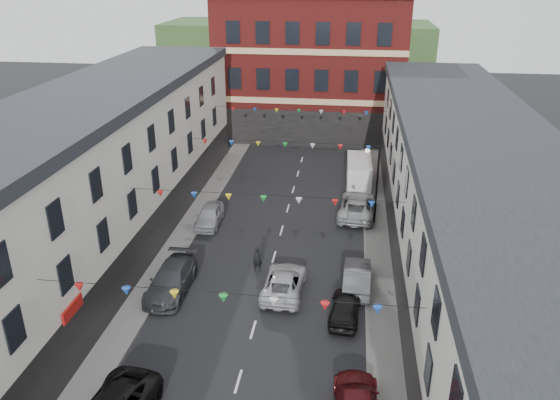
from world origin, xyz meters
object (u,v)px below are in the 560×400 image
at_px(car_left_e, 210,216).
at_px(pedestrian, 258,259).
at_px(street_lamp, 374,176).
at_px(moving_car, 284,282).
at_px(car_right_d, 345,307).
at_px(car_left_d, 171,280).
at_px(car_right_e, 357,276).
at_px(car_right_f, 357,206).
at_px(white_van, 359,173).

xyz_separation_m(car_left_e, pedestrian, (4.73, -6.28, 0.12)).
distance_m(street_lamp, moving_car, 11.91).
bearing_deg(moving_car, car_right_d, 151.76).
height_order(car_left_d, car_left_e, car_left_d).
xyz_separation_m(car_right_d, pedestrian, (-5.64, 4.32, 0.16)).
relative_size(street_lamp, moving_car, 1.21).
distance_m(car_right_e, pedestrian, 6.37).
height_order(car_left_d, car_right_e, car_left_d).
bearing_deg(car_right_f, car_right_e, 94.55).
distance_m(car_right_d, car_right_e, 3.29).
bearing_deg(pedestrian, car_right_d, -59.23).
height_order(car_left_d, car_right_d, car_left_d).
distance_m(car_right_d, car_right_f, 13.62).
bearing_deg(moving_car, car_left_d, 8.11).
xyz_separation_m(car_left_d, car_right_e, (11.00, 1.86, -0.03)).
bearing_deg(street_lamp, car_left_d, -137.91).
bearing_deg(car_left_d, moving_car, 6.44).
bearing_deg(car_right_e, car_left_d, 11.00).
xyz_separation_m(car_right_d, car_right_f, (0.64, 13.61, 0.13)).
xyz_separation_m(car_right_d, car_right_e, (0.64, 3.23, 0.07)).
distance_m(car_left_d, car_left_e, 9.23).
relative_size(car_right_d, white_van, 0.75).
relative_size(car_left_e, car_right_e, 0.93).
xyz_separation_m(street_lamp, car_right_e, (-1.05, -9.02, -3.15)).
xyz_separation_m(car_left_d, car_right_d, (10.36, -1.37, -0.10)).
height_order(car_right_e, white_van, white_van).
height_order(white_van, pedestrian, white_van).
height_order(car_left_e, white_van, white_van).
bearing_deg(street_lamp, car_right_d, -97.83).
bearing_deg(car_left_e, car_right_f, 13.24).
relative_size(car_left_e, car_right_f, 0.72).
bearing_deg(street_lamp, moving_car, -117.86).
bearing_deg(car_left_e, street_lamp, 5.76).
bearing_deg(car_right_d, car_left_d, -3.01).
xyz_separation_m(street_lamp, white_van, (-0.95, 7.85, -2.73)).
relative_size(car_left_e, white_van, 0.80).
relative_size(car_left_d, car_right_d, 1.34).
relative_size(car_left_d, moving_car, 1.09).
distance_m(car_right_f, white_van, 6.51).
height_order(car_right_d, pedestrian, pedestrian).
bearing_deg(car_right_f, moving_car, 74.00).
distance_m(car_left_e, pedestrian, 7.86).
xyz_separation_m(car_left_e, car_right_f, (11.00, 3.01, 0.09)).
bearing_deg(car_right_e, street_lamp, -95.25).
xyz_separation_m(moving_car, white_van, (4.41, 17.99, 0.49)).
distance_m(car_left_e, car_right_d, 14.82).
xyz_separation_m(car_left_d, car_right_f, (11.00, 12.24, 0.03)).
distance_m(car_right_f, moving_car, 12.27).
height_order(car_right_f, pedestrian, pedestrian).
relative_size(car_left_d, white_van, 1.01).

